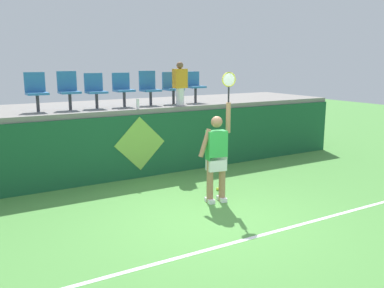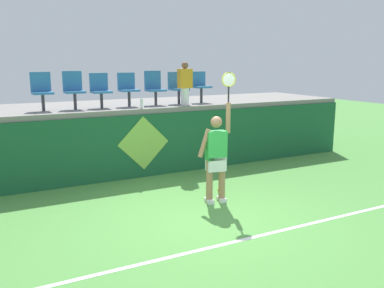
% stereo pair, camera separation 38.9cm
% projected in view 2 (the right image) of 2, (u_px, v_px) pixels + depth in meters
% --- Properties ---
extents(ground_plane, '(40.00, 40.00, 0.00)m').
position_uv_depth(ground_plane, '(205.00, 220.00, 7.21)').
color(ground_plane, '#519342').
extents(court_back_wall, '(12.46, 0.20, 1.50)m').
position_uv_depth(court_back_wall, '(140.00, 146.00, 9.79)').
color(court_back_wall, '#195633').
rests_on(court_back_wall, ground_plane).
extents(spectator_platform, '(12.46, 2.73, 0.12)m').
position_uv_depth(spectator_platform, '(121.00, 106.00, 10.77)').
color(spectator_platform, gray).
rests_on(spectator_platform, court_back_wall).
extents(court_baseline_stripe, '(11.21, 0.08, 0.01)m').
position_uv_depth(court_baseline_stripe, '(237.00, 241.00, 6.35)').
color(court_baseline_stripe, white).
rests_on(court_baseline_stripe, ground_plane).
extents(tennis_player, '(0.75, 0.32, 2.51)m').
position_uv_depth(tennis_player, '(216.00, 155.00, 7.93)').
color(tennis_player, white).
rests_on(tennis_player, ground_plane).
extents(tennis_ball, '(0.07, 0.07, 0.07)m').
position_uv_depth(tennis_ball, '(219.00, 189.00, 8.80)').
color(tennis_ball, '#D1E533').
rests_on(tennis_ball, ground_plane).
extents(water_bottle, '(0.07, 0.07, 0.24)m').
position_uv_depth(water_bottle, '(142.00, 104.00, 9.70)').
color(water_bottle, white).
rests_on(water_bottle, spectator_platform).
extents(stadium_chair_0, '(0.44, 0.42, 0.86)m').
position_uv_depth(stadium_chair_0, '(42.00, 89.00, 9.22)').
color(stadium_chair_0, '#38383D').
rests_on(stadium_chair_0, spectator_platform).
extents(stadium_chair_1, '(0.44, 0.42, 0.87)m').
position_uv_depth(stadium_chair_1, '(74.00, 88.00, 9.54)').
color(stadium_chair_1, '#38383D').
rests_on(stadium_chair_1, spectator_platform).
extents(stadium_chair_2, '(0.44, 0.42, 0.82)m').
position_uv_depth(stadium_chair_2, '(100.00, 89.00, 9.83)').
color(stadium_chair_2, '#38383D').
rests_on(stadium_chair_2, spectator_platform).
extents(stadium_chair_3, '(0.44, 0.42, 0.82)m').
position_uv_depth(stadium_chair_3, '(128.00, 87.00, 10.14)').
color(stadium_chair_3, '#38383D').
rests_on(stadium_chair_3, spectator_platform).
extents(stadium_chair_4, '(0.44, 0.42, 0.86)m').
position_uv_depth(stadium_chair_4, '(154.00, 87.00, 10.46)').
color(stadium_chair_4, '#38383D').
rests_on(stadium_chair_4, spectator_platform).
extents(stadium_chair_5, '(0.44, 0.42, 0.82)m').
position_uv_depth(stadium_chair_5, '(178.00, 86.00, 10.76)').
color(stadium_chair_5, '#38383D').
rests_on(stadium_chair_5, spectator_platform).
extents(stadium_chair_6, '(0.44, 0.42, 0.82)m').
position_uv_depth(stadium_chair_6, '(200.00, 85.00, 11.06)').
color(stadium_chair_6, '#38383D').
rests_on(stadium_chair_6, spectator_platform).
extents(spectator_0, '(0.34, 0.20, 1.08)m').
position_uv_depth(spectator_0, '(185.00, 83.00, 10.37)').
color(spectator_0, white).
rests_on(spectator_0, spectator_platform).
extents(wall_signage_mount, '(1.27, 0.01, 1.46)m').
position_uv_depth(wall_signage_mount, '(144.00, 177.00, 9.87)').
color(wall_signage_mount, '#195633').
rests_on(wall_signage_mount, ground_plane).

